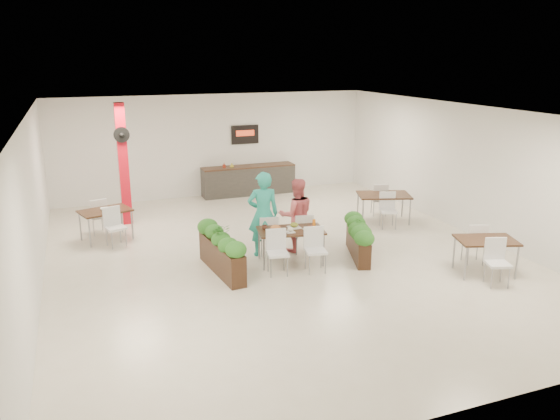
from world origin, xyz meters
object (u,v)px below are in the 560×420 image
(side_table_c, at_px, (486,245))
(diner_man, at_px, (263,214))
(main_table, at_px, (290,235))
(side_table_b, at_px, (384,198))
(diner_woman, at_px, (296,215))
(planter_right, at_px, (358,236))
(red_column, at_px, (123,163))
(service_counter, at_px, (249,179))
(side_table_a, at_px, (105,215))
(planter_left, at_px, (221,249))

(side_table_c, bearing_deg, diner_man, 163.56)
(main_table, xyz_separation_m, side_table_b, (3.50, 1.97, 0.01))
(diner_man, bearing_deg, diner_woman, -170.11)
(diner_man, relative_size, side_table_b, 1.15)
(main_table, height_order, diner_woman, diner_woman)
(diner_man, relative_size, planter_right, 1.14)
(side_table_b, bearing_deg, red_column, 179.82)
(red_column, xyz_separation_m, side_table_b, (6.51, -2.26, -1.00))
(service_counter, relative_size, planter_right, 1.79)
(diner_woman, bearing_deg, main_table, 67.74)
(red_column, relative_size, planter_right, 1.91)
(side_table_b, bearing_deg, planter_right, -112.98)
(diner_man, xyz_separation_m, side_table_b, (3.89, 1.32, -0.32))
(diner_woman, xyz_separation_m, planter_right, (1.14, -0.86, -0.37))
(main_table, distance_m, side_table_a, 4.71)
(side_table_a, bearing_deg, side_table_b, -25.44)
(service_counter, xyz_separation_m, diner_woman, (-0.58, -5.44, 0.36))
(main_table, relative_size, side_table_c, 1.08)
(diner_man, xyz_separation_m, planter_right, (1.94, -0.86, -0.48))
(diner_man, distance_m, planter_left, 1.40)
(planter_right, bearing_deg, side_table_b, 48.05)
(service_counter, bearing_deg, planter_left, -112.44)
(planter_left, bearing_deg, side_table_b, 21.53)
(red_column, distance_m, planter_right, 6.47)
(planter_right, distance_m, side_table_b, 2.93)
(red_column, relative_size, side_table_b, 1.92)
(planter_left, bearing_deg, main_table, 0.61)
(main_table, distance_m, side_table_c, 4.03)
(side_table_a, bearing_deg, side_table_c, -52.24)
(side_table_c, bearing_deg, side_table_b, 107.80)
(diner_woman, xyz_separation_m, side_table_a, (-4.03, 2.36, -0.22))
(diner_woman, relative_size, side_table_c, 1.02)
(service_counter, height_order, diner_woman, service_counter)
(red_column, bearing_deg, service_counter, 25.00)
(planter_right, relative_size, side_table_b, 1.01)
(side_table_b, bearing_deg, diner_woman, -137.93)
(planter_right, xyz_separation_m, side_table_a, (-5.17, 3.22, 0.15))
(planter_right, height_order, side_table_b, side_table_b)
(side_table_a, bearing_deg, main_table, -56.90)
(diner_woman, xyz_separation_m, planter_left, (-1.95, -0.67, -0.33))
(planter_left, bearing_deg, service_counter, 67.56)
(diner_woman, bearing_deg, diner_man, 9.89)
(planter_right, bearing_deg, diner_man, 156.12)
(diner_woman, xyz_separation_m, side_table_b, (3.09, 1.32, -0.21))
(red_column, relative_size, main_table, 1.77)
(main_table, bearing_deg, side_table_a, 140.18)
(planter_right, bearing_deg, service_counter, 95.06)
(diner_woman, xyz_separation_m, side_table_c, (3.09, -2.65, -0.23))
(planter_left, xyz_separation_m, side_table_b, (5.04, 1.99, 0.12))
(diner_man, relative_size, planter_left, 0.96)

